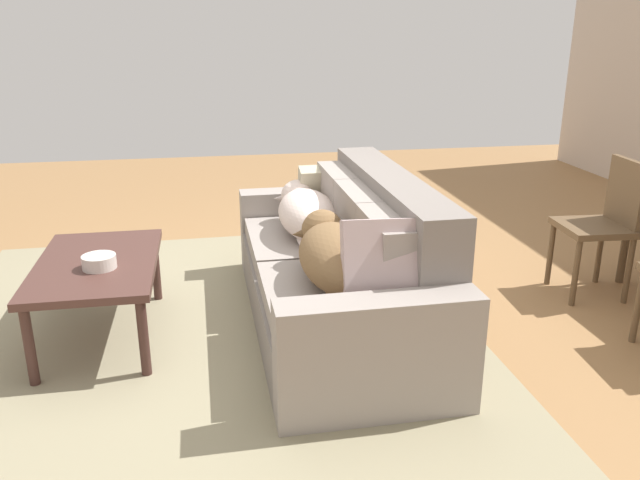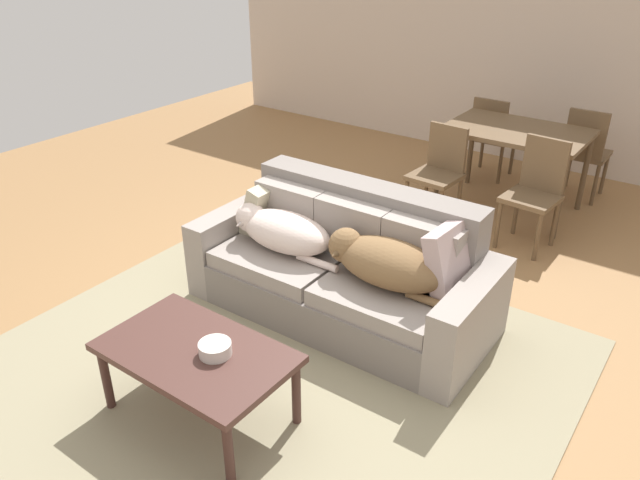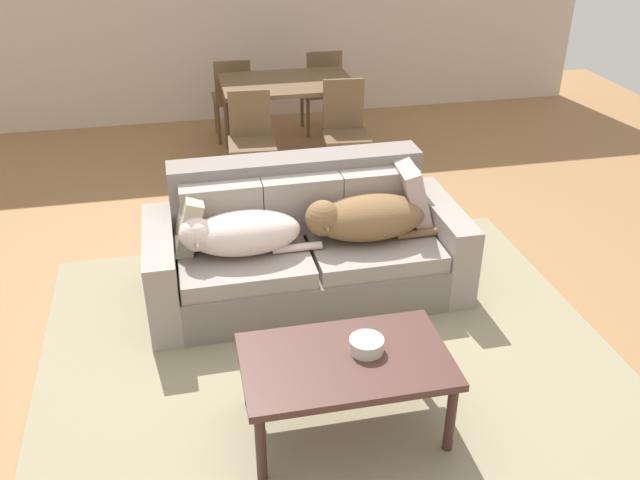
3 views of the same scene
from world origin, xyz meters
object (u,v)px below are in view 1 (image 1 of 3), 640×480
Objects in this scene: dog_on_right_cushion at (336,254)px; dining_chair_near_left at (605,220)px; bowl_on_coffee_table at (99,262)px; dog_on_left_cushion at (306,212)px; coffee_table at (97,270)px; couch at (345,270)px; throw_pillow_by_left_arm at (327,193)px; throw_pillow_by_right_arm at (393,269)px.

dining_chair_near_left is at bearing 105.01° from dog_on_right_cushion.
dining_chair_near_left reaches higher than bowl_on_coffee_table.
dog_on_left_cushion reaches higher than bowl_on_coffee_table.
dog_on_left_cushion reaches higher than coffee_table.
throw_pillow_by_left_arm is at bearing 176.57° from couch.
throw_pillow_by_right_arm is 0.44× the size of coffee_table.
dog_on_right_cushion reaches higher than coffee_table.
couch is 2.36× the size of dog_on_left_cushion.
dog_on_right_cushion is at bearing 71.06° from coffee_table.
coffee_table is at bearing -63.33° from throw_pillow_by_left_arm.
dog_on_right_cushion is (0.80, 0.02, 0.01)m from dog_on_left_cushion.
throw_pillow_by_right_arm is at bearing 0.71° from throw_pillow_by_left_arm.
throw_pillow_by_right_arm is 1.61m from coffee_table.
couch is at bearing 92.66° from bowl_on_coffee_table.
bowl_on_coffee_table is 0.20× the size of dining_chair_near_left.
coffee_table is at bearing -162.86° from bowl_on_coffee_table.
bowl_on_coffee_table is (0.06, -1.30, 0.16)m from couch.
dog_on_left_cushion is at bearing 113.38° from bowl_on_coffee_table.
coffee_table is at bearing -92.90° from couch.
dog_on_left_cushion is at bearing -95.39° from dining_chair_near_left.
bowl_on_coffee_table is (0.80, -1.34, -0.10)m from throw_pillow_by_left_arm.
couch is 1.31m from bowl_on_coffee_table.
dog_on_right_cushion reaches higher than bowl_on_coffee_table.
throw_pillow_by_left_arm is 2.18× the size of bowl_on_coffee_table.
dog_on_left_cushion is 0.35m from throw_pillow_by_left_arm.
dog_on_right_cushion is at bearing -19.64° from couch.
dog_on_right_cushion is at bearing -154.51° from throw_pillow_by_right_arm.
couch is at bearing -2.73° from throw_pillow_by_left_arm.
throw_pillow_by_left_arm reaches higher than dog_on_left_cushion.
throw_pillow_by_right_arm is 2.60× the size of bowl_on_coffee_table.
dining_chair_near_left is at bearing 91.73° from coffee_table.
dining_chair_near_left reaches higher than coffee_table.
coffee_table is 5.93× the size of bowl_on_coffee_table.
couch reaches higher than dog_on_left_cushion.
throw_pillow_by_left_arm is (-1.11, 0.16, 0.02)m from dog_on_right_cushion.
dog_on_left_cushion is 0.86× the size of coffee_table.
throw_pillow_by_left_arm is 0.37× the size of coffee_table.
dog_on_right_cushion is 2.48× the size of throw_pillow_by_left_arm.
dog_on_right_cushion is (0.36, -0.13, 0.24)m from couch.
throw_pillow_by_right_arm reaches higher than throw_pillow_by_left_arm.
couch is at bearing 17.96° from dog_on_left_cushion.
couch reaches higher than throw_pillow_by_left_arm.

